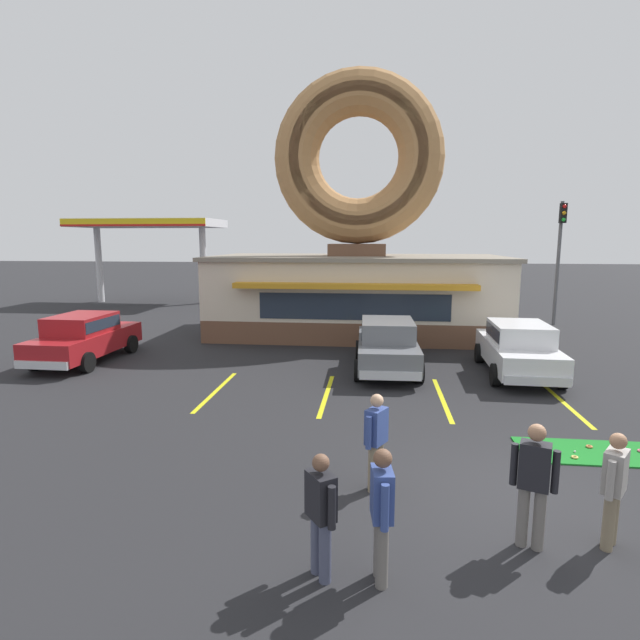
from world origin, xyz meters
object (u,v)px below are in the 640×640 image
object	(u,v)px
pedestrian_blue_sweater_man	(376,437)
pedestrian_clipboard_woman	(614,485)
pedestrian_hooded_kid	(534,480)
traffic_light_pole	(560,247)
golf_ball	(575,452)
car_white	(518,347)
car_red	(84,336)
car_grey	(387,343)
trash_bin	(508,338)
pedestrian_leather_jacket_man	(382,509)
pedestrian_beanie_man	(321,511)

from	to	relation	value
pedestrian_blue_sweater_man	pedestrian_clipboard_woman	bearing A→B (deg)	-21.37
pedestrian_hooded_kid	traffic_light_pole	bearing A→B (deg)	70.63
pedestrian_hooded_kid	golf_ball	bearing A→B (deg)	60.78
car_white	traffic_light_pole	size ratio (longest dim) A/B	0.80
golf_ball	car_red	distance (m)	14.73
traffic_light_pole	car_grey	bearing A→B (deg)	-131.13
golf_ball	trash_bin	distance (m)	9.04
pedestrian_leather_jacket_man	car_red	bearing A→B (deg)	134.65
pedestrian_leather_jacket_man	traffic_light_pole	size ratio (longest dim) A/B	0.29
car_red	golf_ball	bearing A→B (deg)	-23.49
car_white	pedestrian_leather_jacket_man	world-z (taller)	pedestrian_leather_jacket_man
car_white	golf_ball	bearing A→B (deg)	-94.48
car_white	trash_bin	xyz separation A→B (m)	(0.54, 3.24, -0.37)
car_white	pedestrian_leather_jacket_man	bearing A→B (deg)	-113.16
pedestrian_blue_sweater_man	pedestrian_beanie_man	distance (m)	2.34
trash_bin	car_red	bearing A→B (deg)	-167.85
car_grey	trash_bin	size ratio (longest dim) A/B	4.72
pedestrian_hooded_kid	pedestrian_clipboard_woman	size ratio (longest dim) A/B	1.08
trash_bin	golf_ball	bearing A→B (deg)	-96.29
golf_ball	car_red	size ratio (longest dim) A/B	0.01
car_grey	pedestrian_beanie_man	size ratio (longest dim) A/B	2.91
car_white	pedestrian_blue_sweater_man	distance (m)	8.63
pedestrian_blue_sweater_man	pedestrian_hooded_kid	world-z (taller)	pedestrian_hooded_kid
car_white	pedestrian_blue_sweater_man	world-z (taller)	pedestrian_blue_sweater_man
pedestrian_leather_jacket_man	pedestrian_clipboard_woman	distance (m)	3.21
traffic_light_pole	pedestrian_beanie_man	bearing A→B (deg)	-115.44
golf_ball	pedestrian_hooded_kid	bearing A→B (deg)	-119.22
pedestrian_hooded_kid	pedestrian_blue_sweater_man	bearing A→B (deg)	146.53
car_white	pedestrian_beanie_man	bearing A→B (deg)	-116.63
golf_ball	pedestrian_leather_jacket_man	distance (m)	5.55
car_white	car_red	world-z (taller)	same
pedestrian_leather_jacket_man	pedestrian_clipboard_woman	bearing A→B (deg)	18.75
pedestrian_beanie_man	traffic_light_pole	size ratio (longest dim) A/B	0.27
pedestrian_clipboard_woman	traffic_light_pole	distance (m)	19.16
traffic_light_pole	pedestrian_blue_sweater_man	bearing A→B (deg)	-116.57
traffic_light_pole	pedestrian_hooded_kid	bearing A→B (deg)	-109.37
golf_ball	car_grey	size ratio (longest dim) A/B	0.01
car_red	pedestrian_clipboard_woman	distance (m)	15.56
pedestrian_blue_sweater_man	pedestrian_clipboard_woman	xyz separation A→B (m)	(3.10, -1.21, -0.02)
car_red	pedestrian_blue_sweater_man	distance (m)	12.34
car_grey	pedestrian_beanie_man	bearing A→B (deg)	-95.71
golf_ball	trash_bin	xyz separation A→B (m)	(0.99, 8.98, 0.45)
car_red	pedestrian_beanie_man	xyz separation A→B (m)	(9.04, -9.88, -0.00)
pedestrian_hooded_kid	car_grey	bearing A→B (deg)	100.78
car_white	pedestrian_hooded_kid	distance (m)	9.13
car_grey	trash_bin	distance (m)	5.44
car_red	pedestrian_blue_sweater_man	bearing A→B (deg)	-38.22
car_white	traffic_light_pole	xyz separation A→B (m)	(4.24, 9.44, 2.84)
car_grey	pedestrian_blue_sweater_man	xyz separation A→B (m)	(-0.33, -7.63, 0.02)
pedestrian_hooded_kid	pedestrian_leather_jacket_man	bearing A→B (deg)	-155.69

